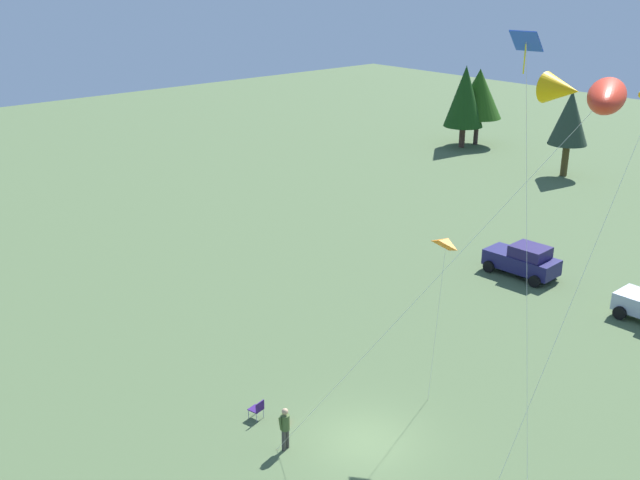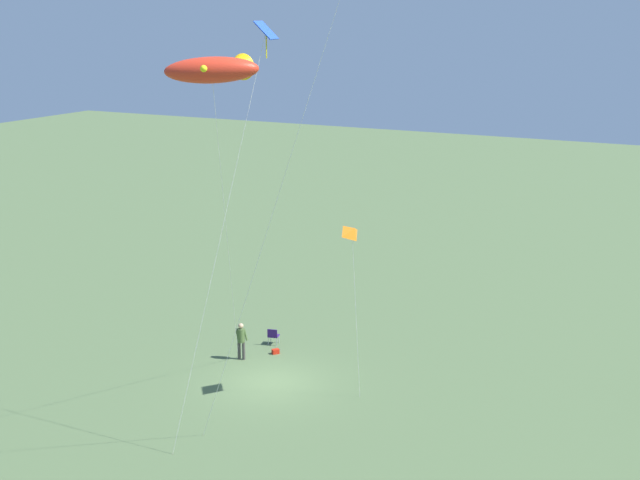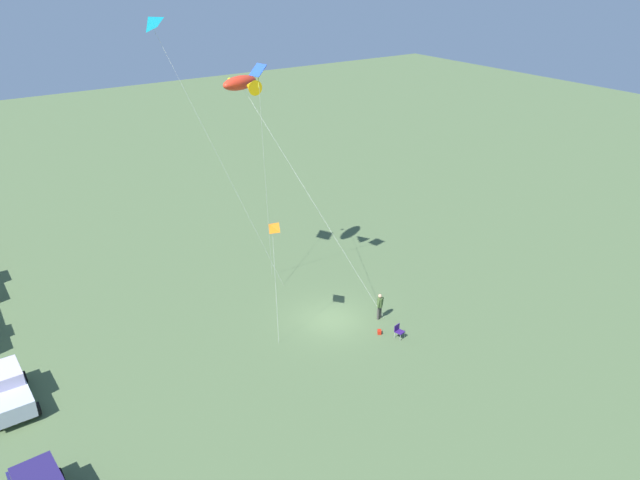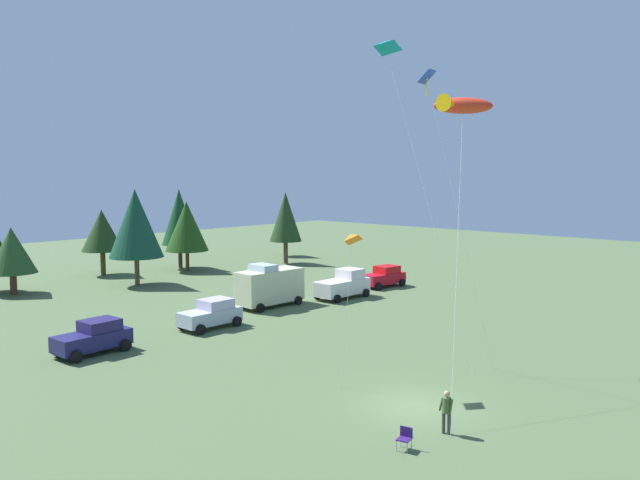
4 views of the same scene
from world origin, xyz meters
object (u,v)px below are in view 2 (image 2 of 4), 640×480
at_px(folding_chair, 273,335).
at_px(kite_diamond_blue, 262,51).
at_px(kite_large_fish, 217,70).
at_px(kite_delta_orange, 355,233).
at_px(backpack_on_grass, 276,351).
at_px(person_kite_flyer, 241,338).

distance_m(folding_chair, kite_diamond_blue, 16.42).
distance_m(kite_large_fish, kite_diamond_blue, 2.47).
bearing_deg(kite_delta_orange, kite_large_fish, -17.81).
height_order(backpack_on_grass, kite_large_fish, kite_large_fish).
relative_size(person_kite_flyer, kite_large_fish, 0.12).
height_order(person_kite_flyer, kite_delta_orange, kite_delta_orange).
distance_m(person_kite_flyer, folding_chair, 2.34).
bearing_deg(person_kite_flyer, kite_diamond_blue, -152.82).
height_order(folding_chair, kite_delta_orange, kite_delta_orange).
height_order(kite_large_fish, kite_delta_orange, kite_large_fish).
height_order(kite_large_fish, kite_diamond_blue, kite_diamond_blue).
distance_m(folding_chair, backpack_on_grass, 1.21).
relative_size(backpack_on_grass, kite_large_fish, 0.02).
bearing_deg(kite_diamond_blue, kite_delta_orange, 155.36).
distance_m(kite_large_fish, kite_delta_orange, 9.31).
distance_m(kite_diamond_blue, kite_delta_orange, 8.25).
xyz_separation_m(person_kite_flyer, backpack_on_grass, (-1.30, 1.05, -0.91)).
bearing_deg(kite_large_fish, person_kite_flyer, -151.13).
distance_m(folding_chair, kite_delta_orange, 9.90).
xyz_separation_m(person_kite_flyer, kite_diamond_blue, (5.71, 4.71, 13.17)).
height_order(folding_chair, backpack_on_grass, folding_chair).
relative_size(backpack_on_grass, kite_diamond_blue, 0.02).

